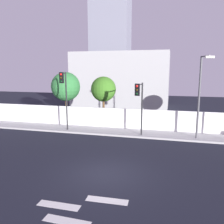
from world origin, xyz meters
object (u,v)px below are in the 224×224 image
Objects in this scene: traffic_light_right at (139,98)px; roadside_tree_midleft at (103,89)px; roadside_tree_leftmost at (66,87)px; traffic_light_left at (64,89)px; street_lamp_curbside at (201,91)px.

traffic_light_right is 5.70m from roadside_tree_midleft.
roadside_tree_leftmost reaches higher than roadside_tree_midleft.
traffic_light_left is 10.95m from street_lamp_curbside.
traffic_light_right is (6.45, -0.28, -0.54)m from traffic_light_left.
roadside_tree_leftmost is at bearing 165.59° from street_lamp_curbside.
traffic_light_left is 6.48m from traffic_light_right.
traffic_light_right is at bearing -44.49° from roadside_tree_midleft.
street_lamp_curbside reaches higher than traffic_light_right.
traffic_light_right is 9.00m from roadside_tree_leftmost.
traffic_light_right is 4.59m from street_lamp_curbside.
street_lamp_curbside reaches higher than roadside_tree_leftmost.
traffic_light_left is at bearing -122.80° from roadside_tree_midleft.
traffic_light_left is at bearing 177.49° from traffic_light_right.
roadside_tree_midleft is (-8.55, 3.22, -0.31)m from street_lamp_curbside.
street_lamp_curbside is at bearing -14.41° from roadside_tree_leftmost.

